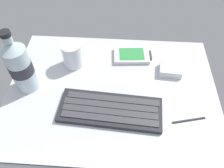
{
  "coord_description": "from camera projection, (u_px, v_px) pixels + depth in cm",
  "views": [
    {
      "loc": [
        2.75,
        -41.06,
        54.34
      ],
      "look_at": [
        0.0,
        0.0,
        3.0
      ],
      "focal_mm": 35.65,
      "sensor_mm": 36.0,
      "label": 1
    }
  ],
  "objects": [
    {
      "name": "ground_plane",
      "position": [
        112.0,
        93.0,
        0.69
      ],
      "size": [
        64.0,
        48.0,
        2.8
      ],
      "color": "silver"
    },
    {
      "name": "keyboard",
      "position": [
        112.0,
        110.0,
        0.63
      ],
      "size": [
        29.61,
        12.74,
        1.7
      ],
      "color": "#232328",
      "rests_on": "ground_plane"
    },
    {
      "name": "handheld_device",
      "position": [
        132.0,
        55.0,
        0.77
      ],
      "size": [
        13.21,
        8.52,
        1.5
      ],
      "color": "silver",
      "rests_on": "ground_plane"
    },
    {
      "name": "juice_cup",
      "position": [
        72.0,
        56.0,
        0.72
      ],
      "size": [
        6.4,
        6.4,
        8.5
      ],
      "color": "silver",
      "rests_on": "ground_plane"
    },
    {
      "name": "water_bottle",
      "position": [
        20.0,
        65.0,
        0.62
      ],
      "size": [
        6.73,
        6.73,
        20.8
      ],
      "color": "silver",
      "rests_on": "ground_plane"
    },
    {
      "name": "charger_block",
      "position": [
        171.0,
        69.0,
        0.72
      ],
      "size": [
        7.38,
        6.08,
        2.4
      ],
      "primitive_type": "cube",
      "rotation": [
        0.0,
        0.0,
        -0.07
      ],
      "color": "white",
      "rests_on": "ground_plane"
    },
    {
      "name": "stylus_pen",
      "position": [
        189.0,
        120.0,
        0.61
      ],
      "size": [
        9.4,
        2.89,
        0.7
      ],
      "primitive_type": "cylinder",
      "rotation": [
        0.0,
        1.57,
        0.23
      ],
      "color": "#26262B",
      "rests_on": "ground_plane"
    }
  ]
}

